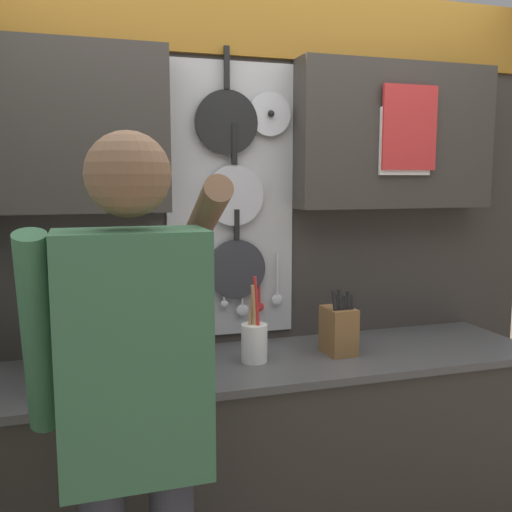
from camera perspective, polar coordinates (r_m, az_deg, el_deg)
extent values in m
cube|color=#38332D|center=(2.51, 2.11, -20.51)|extent=(2.16, 0.56, 0.89)
cube|color=#4C4C4C|center=(2.32, 2.17, -10.52)|extent=(2.19, 0.59, 0.03)
cube|color=#38332D|center=(2.53, -0.04, -1.67)|extent=(2.76, 0.04, 2.43)
cube|color=#99661E|center=(2.55, 0.17, 22.58)|extent=(2.72, 0.02, 0.30)
cube|color=#38332D|center=(2.29, -17.59, 12.06)|extent=(0.69, 0.16, 0.63)
cube|color=#38332D|center=(2.66, 13.76, 11.53)|extent=(0.92, 0.16, 0.63)
cube|color=#B2B2B2|center=(2.43, -2.50, 5.48)|extent=(0.55, 0.01, 1.16)
cylinder|color=black|center=(2.41, -2.95, 13.20)|extent=(0.26, 0.02, 0.26)
cube|color=black|center=(2.44, -2.95, 18.30)|extent=(0.02, 0.02, 0.17)
cylinder|color=#B7B7BC|center=(2.41, -2.19, 6.06)|extent=(0.26, 0.02, 0.26)
cube|color=black|center=(2.41, -2.18, 11.10)|extent=(0.02, 0.02, 0.17)
cylinder|color=#2D2D33|center=(2.44, -1.97, -1.33)|extent=(0.26, 0.02, 0.26)
cube|color=black|center=(2.41, -1.95, 3.16)|extent=(0.02, 0.02, 0.13)
cylinder|color=silver|center=(2.47, 1.39, 14.01)|extent=(0.18, 0.01, 0.18)
sphere|color=black|center=(2.45, 1.52, 14.06)|extent=(0.03, 0.03, 0.03)
cylinder|color=silver|center=(2.40, -6.93, -2.53)|extent=(0.01, 0.01, 0.21)
ellipsoid|color=silver|center=(2.42, -6.89, -5.18)|extent=(0.04, 0.01, 0.03)
cylinder|color=silver|center=(2.42, -5.06, -2.35)|extent=(0.01, 0.01, 0.20)
ellipsoid|color=silver|center=(2.44, -5.03, -5.04)|extent=(0.06, 0.01, 0.05)
cylinder|color=silver|center=(2.43, -3.21, -2.27)|extent=(0.01, 0.01, 0.20)
ellipsoid|color=silver|center=(2.46, -3.19, -4.80)|extent=(0.04, 0.01, 0.03)
cylinder|color=silver|center=(2.46, -1.39, -2.50)|extent=(0.01, 0.01, 0.23)
ellipsoid|color=silver|center=(2.48, -1.38, -5.44)|extent=(0.06, 0.01, 0.05)
cylinder|color=red|center=(2.48, 0.39, -2.33)|extent=(0.01, 0.01, 0.22)
ellipsoid|color=red|center=(2.50, 0.39, -5.12)|extent=(0.05, 0.01, 0.04)
cylinder|color=silver|center=(2.50, 2.15, -1.91)|extent=(0.01, 0.01, 0.19)
ellipsoid|color=silver|center=(2.52, 2.13, -4.40)|extent=(0.05, 0.01, 0.05)
cube|color=white|center=(2.58, 14.72, 11.01)|extent=(0.24, 0.02, 0.29)
cube|color=red|center=(2.58, 15.11, 12.29)|extent=(0.26, 0.02, 0.36)
cube|color=silver|center=(2.15, -12.50, -7.48)|extent=(0.54, 0.34, 0.31)
cube|color=black|center=(1.98, -13.80, -8.86)|extent=(0.30, 0.01, 0.19)
cube|color=#333338|center=(2.00, -6.62, -8.45)|extent=(0.12, 0.01, 0.23)
cube|color=brown|center=(2.38, 8.26, -7.39)|extent=(0.11, 0.15, 0.19)
cylinder|color=black|center=(2.30, 7.84, -4.43)|extent=(0.02, 0.04, 0.08)
cylinder|color=black|center=(2.31, 8.12, -4.61)|extent=(0.02, 0.02, 0.06)
cylinder|color=black|center=(2.31, 8.40, -4.36)|extent=(0.02, 0.04, 0.08)
cylinder|color=black|center=(2.32, 8.68, -4.72)|extent=(0.02, 0.03, 0.05)
cylinder|color=black|center=(2.32, 8.96, -4.63)|extent=(0.02, 0.03, 0.06)
cylinder|color=black|center=(2.33, 9.24, -4.40)|extent=(0.02, 0.03, 0.07)
cylinder|color=black|center=(2.33, 9.51, -4.53)|extent=(0.02, 0.03, 0.06)
cylinder|color=white|center=(2.26, -0.17, -8.69)|extent=(0.10, 0.10, 0.15)
cylinder|color=silver|center=(2.24, -0.35, -6.34)|extent=(0.02, 0.02, 0.21)
cylinder|color=silver|center=(2.24, -0.20, -6.79)|extent=(0.03, 0.03, 0.19)
cylinder|color=tan|center=(2.23, -0.56, -6.38)|extent=(0.03, 0.03, 0.22)
cylinder|color=tan|center=(2.21, -0.16, -6.05)|extent=(0.03, 0.03, 0.25)
cylinder|color=red|center=(2.21, 0.12, -5.67)|extent=(0.03, 0.02, 0.28)
cylinder|color=black|center=(2.23, 0.02, -6.59)|extent=(0.02, 0.03, 0.20)
cube|color=#3D704C|center=(1.52, -12.17, -9.62)|extent=(0.38, 0.22, 0.64)
sphere|color=brown|center=(1.45, -12.69, 7.98)|extent=(0.21, 0.21, 0.21)
cylinder|color=#3D704C|center=(1.55, -20.97, -7.56)|extent=(0.08, 0.27, 0.56)
cylinder|color=brown|center=(1.74, -5.66, 2.87)|extent=(0.08, 0.55, 0.32)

